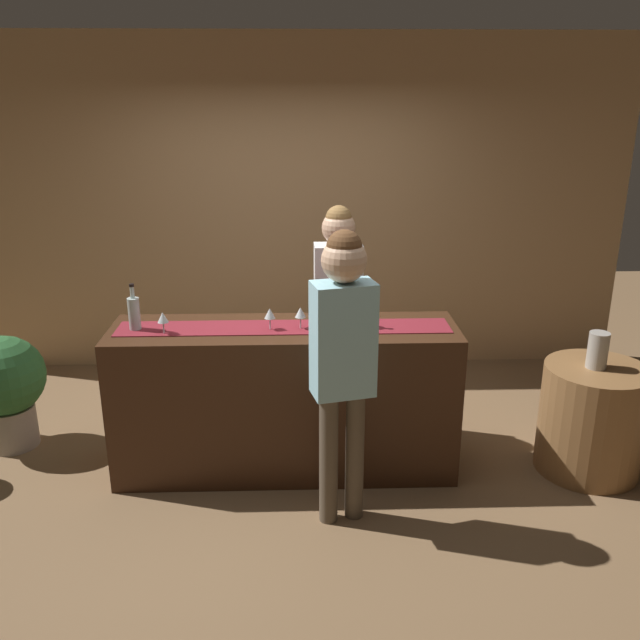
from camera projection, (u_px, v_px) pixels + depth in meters
The scene contains 14 objects.
ground_plane at pixel (287, 466), 4.66m from camera, with size 10.00×10.00×0.00m, color brown.
back_wall at pixel (287, 208), 5.97m from camera, with size 6.00×0.12×2.90m, color tan.
bar_counter at pixel (285, 399), 4.49m from camera, with size 2.23×0.60×1.01m, color #3D2314.
counter_runner_cloth at pixel (284, 327), 4.32m from camera, with size 2.12×0.28×0.01m, color maroon.
wine_bottle_amber at pixel (353, 310), 4.31m from camera, with size 0.07×0.07×0.30m.
wine_bottle_clear at pixel (134, 313), 4.25m from camera, with size 0.07×0.07×0.30m.
wine_glass_near_customer at pixel (163, 318), 4.18m from camera, with size 0.07×0.07×0.14m.
wine_glass_mid_counter at pixel (300, 313), 4.27m from camera, with size 0.07×0.07×0.14m.
wine_glass_far_end at pixel (270, 314), 4.25m from camera, with size 0.07×0.07×0.14m.
bartender at pixel (338, 295), 4.87m from camera, with size 0.34×0.24×1.69m.
customer_sipping at pixel (343, 348), 3.74m from camera, with size 0.38×0.27×1.76m.
round_side_table at pixel (592, 419), 4.51m from camera, with size 0.68×0.68×0.74m, color olive.
vase_on_side_table at pixel (598, 350), 4.35m from camera, with size 0.13×0.13×0.24m, color #A8A399.
potted_plant_tall at pixel (5, 384), 4.77m from camera, with size 0.57×0.57×0.83m.
Camera 1 is at (0.10, -4.08, 2.47)m, focal length 38.09 mm.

